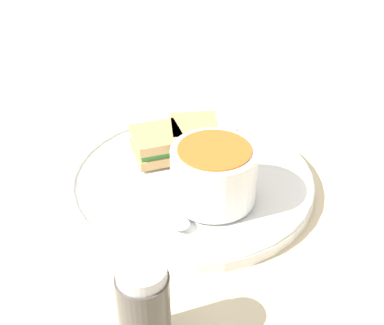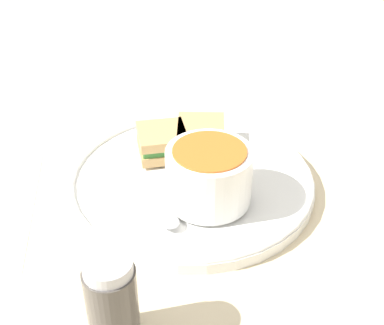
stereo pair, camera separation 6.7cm
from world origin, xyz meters
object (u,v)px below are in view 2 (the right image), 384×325
soup_bowl (209,175)px  salt_shaker (109,302)px  sandwich_half_far (162,142)px  spoon (163,216)px  sandwich_half_near (201,135)px

soup_bowl → salt_shaker: (-0.20, 0.04, -0.01)m
soup_bowl → salt_shaker: size_ratio=1.03×
soup_bowl → sandwich_half_far: soup_bowl is taller
spoon → sandwich_half_far: (0.13, 0.05, 0.01)m
sandwich_half_far → spoon: bearing=-160.6°
sandwich_half_far → soup_bowl: bearing=-132.1°
spoon → sandwich_half_near: bearing=121.9°
spoon → soup_bowl: bearing=83.4°
soup_bowl → sandwich_half_far: bearing=47.9°
soup_bowl → sandwich_half_near: soup_bowl is taller
spoon → salt_shaker: (-0.15, -0.00, 0.03)m
soup_bowl → sandwich_half_near: bearing=20.6°
sandwich_half_near → salt_shaker: bearing=-178.9°
sandwich_half_near → spoon: bearing=-179.6°
sandwich_half_near → salt_shaker: 0.32m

